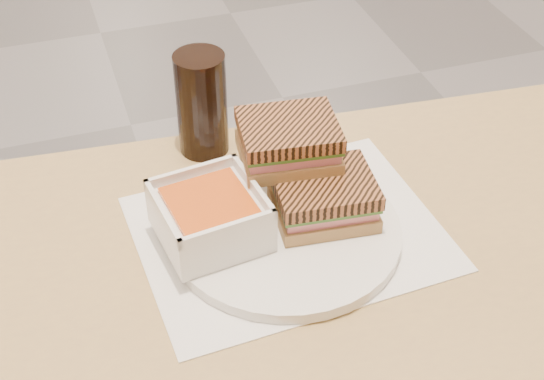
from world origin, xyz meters
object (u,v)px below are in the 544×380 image
object	(u,v)px
plate	(285,232)
panini_lower	(324,197)
main_table	(404,350)
cola_glass	(202,104)
soup_bowl	(210,218)

from	to	relation	value
plate	panini_lower	xyz separation A→B (m)	(0.05, 0.01, 0.03)
main_table	panini_lower	xyz separation A→B (m)	(-0.06, 0.13, 0.16)
plate	cola_glass	xyz separation A→B (m)	(-0.05, 0.21, 0.06)
main_table	soup_bowl	xyz separation A→B (m)	(-0.20, 0.13, 0.16)
soup_bowl	plate	bearing A→B (deg)	-9.28
soup_bowl	cola_glass	xyz separation A→B (m)	(0.04, 0.19, 0.03)
soup_bowl	panini_lower	size ratio (longest dim) A/B	1.03
soup_bowl	cola_glass	world-z (taller)	cola_glass
main_table	soup_bowl	distance (m)	0.29
main_table	panini_lower	world-z (taller)	panini_lower
main_table	cola_glass	world-z (taller)	cola_glass
soup_bowl	panini_lower	distance (m)	0.14
cola_glass	soup_bowl	bearing A→B (deg)	-101.88
soup_bowl	cola_glass	size ratio (longest dim) A/B	0.90
plate	soup_bowl	bearing A→B (deg)	170.72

